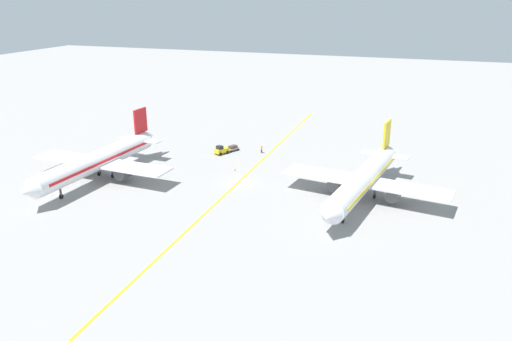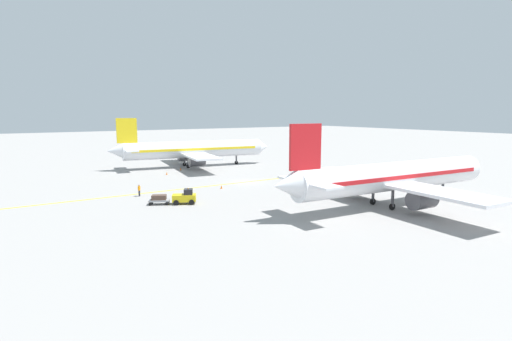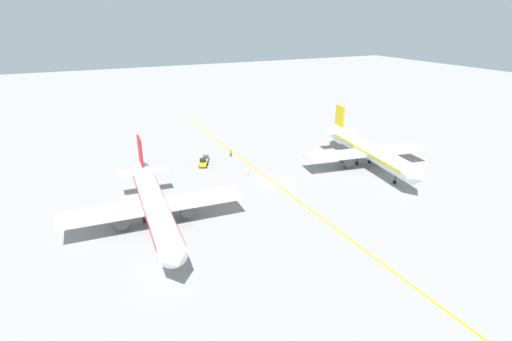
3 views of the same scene
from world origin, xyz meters
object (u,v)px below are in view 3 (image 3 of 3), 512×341
object	(u,v)px
traffic_cone_near_nose	(248,174)
ground_crew_worker	(231,153)
airplane_at_gate	(369,150)
traffic_cone_by_wingtip	(315,158)
airplane_adjacent_stand	(154,204)
baggage_cart_trailing	(206,158)
baggage_tug_white	(203,163)
traffic_cone_mid_apron	(342,161)

from	to	relation	value
traffic_cone_near_nose	ground_crew_worker	bearing A→B (deg)	-95.54
airplane_at_gate	traffic_cone_by_wingtip	bearing A→B (deg)	-48.92
traffic_cone_near_nose	traffic_cone_by_wingtip	distance (m)	18.06
airplane_adjacent_stand	baggage_cart_trailing	size ratio (longest dim) A/B	12.04
baggage_tug_white	airplane_at_gate	bearing A→B (deg)	154.70
ground_crew_worker	traffic_cone_mid_apron	bearing A→B (deg)	145.11
baggage_cart_trailing	ground_crew_worker	distance (m)	6.45
baggage_cart_trailing	traffic_cone_mid_apron	xyz separation A→B (m)	(-27.28, 13.86, -0.49)
traffic_cone_by_wingtip	traffic_cone_near_nose	bearing A→B (deg)	7.47
airplane_adjacent_stand	traffic_cone_by_wingtip	bearing A→B (deg)	-158.91
traffic_cone_mid_apron	baggage_cart_trailing	bearing A→B (deg)	-26.94
ground_crew_worker	traffic_cone_mid_apron	size ratio (longest dim) A/B	3.05
airplane_adjacent_stand	traffic_cone_by_wingtip	distance (m)	42.65
airplane_at_gate	ground_crew_worker	size ratio (longest dim) A/B	21.12
ground_crew_worker	traffic_cone_by_wingtip	world-z (taller)	ground_crew_worker
airplane_adjacent_stand	traffic_cone_mid_apron	xyz separation A→B (m)	(-43.83, -10.84, -3.43)
baggage_tug_white	ground_crew_worker	world-z (taller)	baggage_tug_white
baggage_cart_trailing	traffic_cone_mid_apron	size ratio (longest dim) A/B	5.37
airplane_adjacent_stand	traffic_cone_mid_apron	world-z (taller)	airplane_adjacent_stand
baggage_cart_trailing	traffic_cone_mid_apron	distance (m)	30.61
airplane_adjacent_stand	traffic_cone_near_nose	distance (m)	25.55
airplane_at_gate	baggage_tug_white	size ratio (longest dim) A/B	10.58
airplane_adjacent_stand	traffic_cone_near_nose	xyz separation A→B (m)	(-21.76, -12.95, -3.43)
ground_crew_worker	traffic_cone_near_nose	size ratio (longest dim) A/B	3.05
traffic_cone_near_nose	traffic_cone_mid_apron	size ratio (longest dim) A/B	1.00
airplane_adjacent_stand	traffic_cone_near_nose	size ratio (longest dim) A/B	64.60
traffic_cone_mid_apron	airplane_at_gate	bearing A→B (deg)	128.96
traffic_cone_by_wingtip	ground_crew_worker	bearing A→B (deg)	-31.14
airplane_at_gate	airplane_adjacent_stand	distance (m)	47.78
traffic_cone_near_nose	airplane_at_gate	bearing A→B (deg)	165.85
baggage_tug_white	traffic_cone_near_nose	xyz separation A→B (m)	(-6.68, 8.80, -0.63)
traffic_cone_near_nose	traffic_cone_mid_apron	distance (m)	22.18
baggage_tug_white	traffic_cone_by_wingtip	bearing A→B (deg)	165.31
airplane_at_gate	traffic_cone_near_nose	distance (m)	26.60
airplane_at_gate	baggage_cart_trailing	world-z (taller)	airplane_at_gate
airplane_adjacent_stand	baggage_tug_white	xyz separation A→B (m)	(-15.07, -21.75, -2.81)
baggage_cart_trailing	ground_crew_worker	world-z (taller)	ground_crew_worker
baggage_cart_trailing	traffic_cone_near_nose	xyz separation A→B (m)	(-5.21, 11.75, -0.49)
baggage_cart_trailing	traffic_cone_by_wingtip	xyz separation A→B (m)	(-23.12, 9.40, -0.49)
ground_crew_worker	traffic_cone_by_wingtip	xyz separation A→B (m)	(-16.70, 10.09, -0.63)
baggage_cart_trailing	traffic_cone_near_nose	bearing A→B (deg)	113.91
airplane_at_gate	baggage_tug_white	distance (m)	35.79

